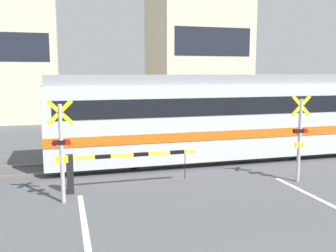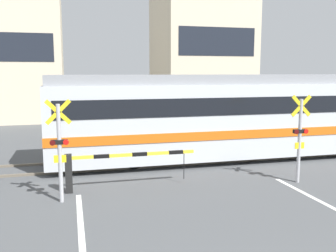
% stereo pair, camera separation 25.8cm
% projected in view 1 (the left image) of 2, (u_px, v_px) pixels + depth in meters
% --- Properties ---
extents(rail_track_near, '(50.00, 0.10, 0.08)m').
position_uv_depth(rail_track_near, '(164.00, 166.00, 13.87)').
color(rail_track_near, '#6B6051').
rests_on(rail_track_near, ground_plane).
extents(rail_track_far, '(50.00, 0.10, 0.08)m').
position_uv_depth(rail_track_far, '(155.00, 157.00, 15.24)').
color(rail_track_far, '#6B6051').
rests_on(rail_track_far, ground_plane).
extents(commuter_train, '(16.20, 2.77, 3.39)m').
position_uv_depth(commuter_train, '(250.00, 113.00, 15.34)').
color(commuter_train, silver).
rests_on(commuter_train, ground_plane).
extents(crossing_barrier_near, '(3.89, 0.20, 1.14)m').
position_uv_depth(crossing_barrier_near, '(104.00, 164.00, 11.00)').
color(crossing_barrier_near, black).
rests_on(crossing_barrier_near, ground_plane).
extents(crossing_barrier_far, '(3.89, 0.20, 1.14)m').
position_uv_depth(crossing_barrier_far, '(195.00, 129.00, 17.73)').
color(crossing_barrier_far, black).
rests_on(crossing_barrier_far, ground_plane).
extents(crossing_signal_left, '(0.68, 0.15, 2.79)m').
position_uv_depth(crossing_signal_left, '(61.00, 147.00, 9.85)').
color(crossing_signal_left, '#B2B2B7').
rests_on(crossing_signal_left, ground_plane).
extents(crossing_signal_right, '(0.68, 0.15, 2.79)m').
position_uv_depth(crossing_signal_right, '(300.00, 135.00, 11.80)').
color(crossing_signal_right, '#B2B2B7').
rests_on(crossing_signal_right, ground_plane).
extents(pedestrian, '(0.38, 0.22, 1.67)m').
position_uv_depth(pedestrian, '(139.00, 120.00, 20.11)').
color(pedestrian, '#23232D').
rests_on(pedestrian, ground_plane).
extents(building_left_of_street, '(6.01, 7.56, 9.26)m').
position_uv_depth(building_left_of_street, '(15.00, 57.00, 27.53)').
color(building_left_of_street, beige).
rests_on(building_left_of_street, ground_plane).
extents(building_right_of_street, '(7.09, 7.56, 10.41)m').
position_uv_depth(building_right_of_street, '(196.00, 51.00, 31.23)').
color(building_right_of_street, beige).
rests_on(building_right_of_street, ground_plane).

